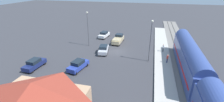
{
  "coord_description": "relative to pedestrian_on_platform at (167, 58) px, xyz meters",
  "views": [
    {
      "loc": [
        -7.06,
        32.81,
        14.51
      ],
      "look_at": [
        0.62,
        2.27,
        1.0
      ],
      "focal_mm": 25.43,
      "sensor_mm": 36.0,
      "label": 1
    }
  ],
  "objects": [
    {
      "name": "sedan_blue",
      "position": [
        15.77,
        6.11,
        -0.4
      ],
      "size": [
        2.66,
        4.77,
        1.74
      ],
      "color": "#283D9E",
      "rests_on": "ground"
    },
    {
      "name": "pedestrian_waiting_far",
      "position": [
        0.51,
        -5.54,
        0.0
      ],
      "size": [
        0.36,
        0.36,
        1.71
      ],
      "color": "#333338",
      "rests_on": "platform"
    },
    {
      "name": "pedestrian_on_platform",
      "position": [
        0.0,
        0.0,
        0.0
      ],
      "size": [
        0.36,
        0.36,
        1.71
      ],
      "color": "#23284C",
      "rests_on": "platform"
    },
    {
      "name": "pickup_tan",
      "position": [
        11.66,
        -9.37,
        -0.25
      ],
      "size": [
        2.31,
        5.52,
        2.14
      ],
      "color": "#C6B284",
      "rests_on": "ground"
    },
    {
      "name": "railway_track",
      "position": [
        -3.3,
        -3.61,
        -1.19
      ],
      "size": [
        4.8,
        70.0,
        0.3
      ],
      "color": "slate",
      "rests_on": "ground"
    },
    {
      "name": "light_pole_lot_center",
      "position": [
        18.37,
        -5.56,
        3.97
      ],
      "size": [
        0.44,
        0.44,
        8.44
      ],
      "color": "#515156",
      "rests_on": "ground"
    },
    {
      "name": "sedan_silver",
      "position": [
        13.49,
        -2.18,
        -0.4
      ],
      "size": [
        2.5,
        4.73,
        1.74
      ],
      "color": "silver",
      "rests_on": "ground"
    },
    {
      "name": "ground_plane",
      "position": [
        10.7,
        -3.61,
        -1.28
      ],
      "size": [
        200.0,
        200.0,
        0.0
      ],
      "primitive_type": "plane",
      "color": "#38383D"
    },
    {
      "name": "light_pole_near_platform",
      "position": [
        3.5,
        -0.36,
        3.92
      ],
      "size": [
        0.44,
        0.44,
        8.35
      ],
      "color": "#515156",
      "rests_on": "ground"
    },
    {
      "name": "sedan_white",
      "position": [
        16.56,
        -12.73,
        -0.4
      ],
      "size": [
        2.31,
        4.67,
        1.74
      ],
      "color": "white",
      "rests_on": "ground"
    },
    {
      "name": "platform",
      "position": [
        0.7,
        -3.61,
        -1.13
      ],
      "size": [
        3.2,
        46.0,
        0.3
      ],
      "color": "#B7B2A8",
      "rests_on": "ground"
    },
    {
      "name": "sedan_navy",
      "position": [
        23.77,
        7.65,
        -0.4
      ],
      "size": [
        2.04,
        4.58,
        1.74
      ],
      "color": "navy",
      "rests_on": "ground"
    }
  ]
}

